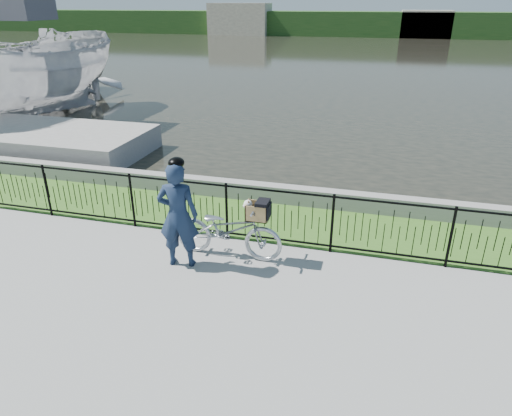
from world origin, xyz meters
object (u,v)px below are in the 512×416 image
(boat_near, at_px, (28,72))
(cyclist, at_px, (178,214))
(boat_far, at_px, (16,81))
(bicycle_rig, at_px, (228,229))

(boat_near, bearing_deg, cyclist, -40.53)
(boat_near, relative_size, boat_far, 0.94)
(boat_near, distance_m, boat_far, 4.19)
(cyclist, distance_m, boat_near, 12.66)
(cyclist, height_order, boat_far, boat_far)
(cyclist, relative_size, boat_near, 0.21)
(boat_near, xyz_separation_m, boat_far, (-3.08, 2.71, -0.86))
(cyclist, xyz_separation_m, boat_far, (-12.68, 10.92, 0.03))
(cyclist, distance_m, boat_far, 16.73)
(bicycle_rig, xyz_separation_m, boat_far, (-13.40, 10.43, 0.46))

